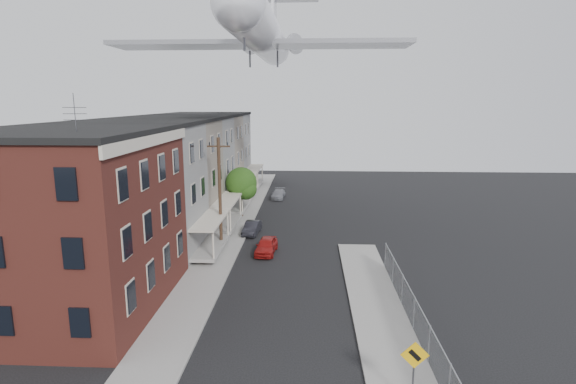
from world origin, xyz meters
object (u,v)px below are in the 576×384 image
at_px(warning_sign, 414,364).
at_px(airplane, 263,35).
at_px(car_far, 278,194).
at_px(utility_pole, 220,192).
at_px(car_near, 266,246).
at_px(street_tree, 242,184).
at_px(car_mid, 252,228).

bearing_deg(warning_sign, airplane, 107.00).
bearing_deg(car_far, utility_pole, -96.42).
xyz_separation_m(utility_pole, car_near, (3.80, -1.19, -4.05)).
bearing_deg(street_tree, airplane, -26.22).
distance_m(car_near, car_mid, 5.53).
height_order(warning_sign, utility_pole, utility_pole).
bearing_deg(utility_pole, car_near, -17.44).
distance_m(warning_sign, car_far, 39.15).
height_order(car_mid, airplane, airplane).
xyz_separation_m(street_tree, car_mid, (1.67, -5.89, -2.88)).
bearing_deg(airplane, car_near, -83.72).
relative_size(utility_pole, car_near, 2.46).
relative_size(car_mid, car_far, 0.93).
distance_m(street_tree, car_mid, 6.76).
xyz_separation_m(car_near, car_mid, (-1.80, 5.23, -0.06)).
bearing_deg(airplane, street_tree, 153.78).
distance_m(car_mid, car_far, 15.32).
distance_m(warning_sign, utility_pole, 22.25).
bearing_deg(car_mid, airplane, 86.89).
height_order(warning_sign, car_near, warning_sign).
bearing_deg(warning_sign, car_near, 112.54).
bearing_deg(airplane, utility_pole, -107.18).
distance_m(utility_pole, airplane, 16.03).
relative_size(warning_sign, car_far, 0.76).
bearing_deg(utility_pole, street_tree, 88.11).
bearing_deg(car_far, street_tree, -104.40).
height_order(warning_sign, airplane, airplane).
distance_m(utility_pole, car_mid, 6.10).
distance_m(utility_pole, street_tree, 10.00).
relative_size(warning_sign, utility_pole, 0.31).
xyz_separation_m(car_near, car_far, (-0.46, 20.50, -0.09)).
bearing_deg(warning_sign, utility_pole, 120.48).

